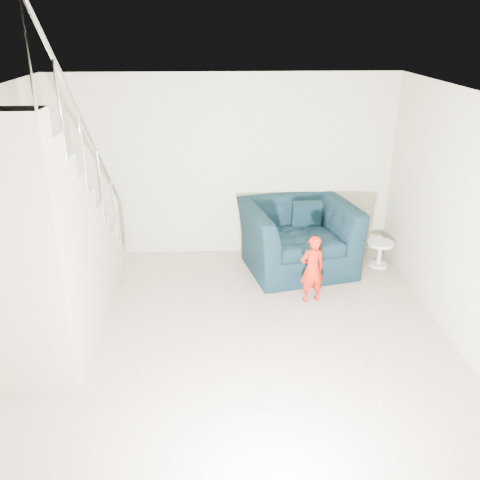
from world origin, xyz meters
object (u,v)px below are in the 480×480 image
toddler (312,269)px  side_table (380,250)px  staircase (46,259)px  armchair (298,237)px

toddler → side_table: 1.54m
toddler → side_table: bearing=-155.5°
staircase → armchair: bearing=27.2°
armchair → toddler: bearing=-100.5°
armchair → toddler: size_ratio=1.65×
toddler → staircase: (-3.06, -0.59, 0.49)m
toddler → side_table: (1.19, 0.96, -0.20)m
side_table → toddler: bearing=-141.1°
armchair → staircase: 3.44m
side_table → staircase: 4.58m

